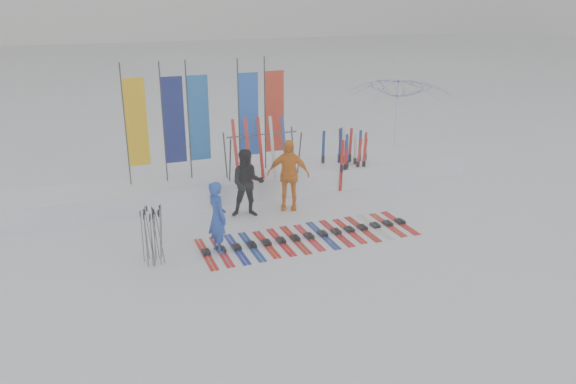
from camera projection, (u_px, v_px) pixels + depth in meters
name	position (u px, v px, depth m)	size (l,w,h in m)	color
ground	(306.00, 260.00, 12.07)	(120.00, 120.00, 0.00)	white
snow_bank	(244.00, 183.00, 16.01)	(14.00, 1.60, 0.60)	white
person_blue	(217.00, 217.00, 12.22)	(0.59, 0.39, 1.63)	#1F46B9
person_black	(247.00, 183.00, 14.19)	(0.85, 0.67, 1.76)	black
person_yellow	(288.00, 175.00, 14.66)	(1.10, 0.46, 1.89)	orange
tent_canopy	(398.00, 123.00, 18.02)	(3.27, 3.33, 3.00)	white
ski_row	(308.00, 236.00, 13.15)	(5.11, 1.69, 0.07)	red
pole_cluster	(152.00, 236.00, 11.76)	(0.46, 0.68, 1.25)	#595B60
feather_flags	(207.00, 118.00, 15.16)	(4.42, 0.18, 3.20)	#383A3F
ski_rack	(263.00, 148.00, 15.45)	(2.04, 0.80, 1.23)	#383A3F
upright_skis	(348.00, 158.00, 16.68)	(1.47, 1.03, 1.68)	navy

